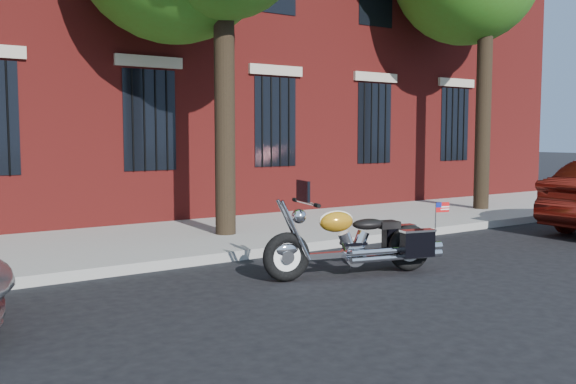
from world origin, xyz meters
TOP-DOWN VIEW (x-y plane):
  - ground at (0.00, 0.00)m, footprint 120.00×120.00m
  - curb at (0.00, 1.38)m, footprint 40.00×0.16m
  - sidewalk at (0.00, 3.26)m, footprint 40.00×3.60m
  - motorcycle at (0.65, -0.53)m, footprint 2.48×1.14m

SIDE VIEW (x-z plane):
  - ground at x=0.00m, z-range 0.00..0.00m
  - curb at x=0.00m, z-range 0.00..0.15m
  - sidewalk at x=0.00m, z-range 0.00..0.15m
  - motorcycle at x=0.65m, z-range -0.21..1.10m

